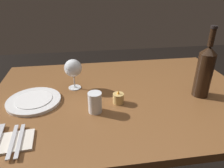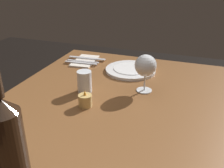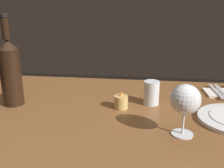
{
  "view_description": "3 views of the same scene",
  "coord_description": "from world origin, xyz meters",
  "px_view_note": "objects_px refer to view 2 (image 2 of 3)",
  "views": [
    {
      "loc": [
        0.19,
        0.9,
        1.27
      ],
      "look_at": [
        0.05,
        0.02,
        0.81
      ],
      "focal_mm": 33.35,
      "sensor_mm": 36.0,
      "label": 1
    },
    {
      "loc": [
        -0.74,
        -0.3,
        1.24
      ],
      "look_at": [
        -0.0,
        -0.04,
        0.87
      ],
      "focal_mm": 41.64,
      "sensor_mm": 36.0,
      "label": 2
    },
    {
      "loc": [
        0.11,
        -0.84,
        1.14
      ],
      "look_at": [
        0.0,
        0.04,
        0.85
      ],
      "focal_mm": 42.68,
      "sensor_mm": 36.0,
      "label": 3
    }
  ],
  "objects_px": {
    "wine_bottle": "(8,145)",
    "dinner_plate": "(131,70)",
    "folded_napkin": "(85,61)",
    "votive_candle": "(85,101)",
    "fork_outer": "(81,63)",
    "water_tumbler": "(85,83)",
    "table_knife": "(87,58)",
    "wine_glass_left": "(146,66)",
    "fork_inner": "(83,61)"
  },
  "relations": [
    {
      "from": "wine_bottle",
      "to": "dinner_plate",
      "type": "xyz_separation_m",
      "value": [
        0.81,
        -0.05,
        -0.13
      ]
    },
    {
      "from": "wine_bottle",
      "to": "folded_napkin",
      "type": "bearing_deg",
      "value": 14.47
    },
    {
      "from": "votive_candle",
      "to": "fork_outer",
      "type": "relative_size",
      "value": 0.37
    },
    {
      "from": "dinner_plate",
      "to": "folded_napkin",
      "type": "bearing_deg",
      "value": 79.85
    },
    {
      "from": "dinner_plate",
      "to": "fork_outer",
      "type": "distance_m",
      "value": 0.28
    },
    {
      "from": "water_tumbler",
      "to": "table_knife",
      "type": "distance_m",
      "value": 0.39
    },
    {
      "from": "table_knife",
      "to": "votive_candle",
      "type": "bearing_deg",
      "value": -156.13
    },
    {
      "from": "wine_bottle",
      "to": "table_knife",
      "type": "distance_m",
      "value": 0.93
    },
    {
      "from": "water_tumbler",
      "to": "folded_napkin",
      "type": "distance_m",
      "value": 0.37
    },
    {
      "from": "votive_candle",
      "to": "folded_napkin",
      "type": "distance_m",
      "value": 0.49
    },
    {
      "from": "wine_bottle",
      "to": "fork_outer",
      "type": "distance_m",
      "value": 0.85
    },
    {
      "from": "dinner_plate",
      "to": "fork_outer",
      "type": "xyz_separation_m",
      "value": [
        -0.0,
        0.28,
        0.0
      ]
    },
    {
      "from": "wine_glass_left",
      "to": "dinner_plate",
      "type": "height_order",
      "value": "wine_glass_left"
    },
    {
      "from": "votive_candle",
      "to": "table_knife",
      "type": "relative_size",
      "value": 0.32
    },
    {
      "from": "votive_candle",
      "to": "dinner_plate",
      "type": "distance_m",
      "value": 0.4
    },
    {
      "from": "fork_outer",
      "to": "folded_napkin",
      "type": "bearing_deg",
      "value": 0.0
    },
    {
      "from": "folded_napkin",
      "to": "fork_inner",
      "type": "bearing_deg",
      "value": 180.0
    },
    {
      "from": "wine_glass_left",
      "to": "wine_bottle",
      "type": "relative_size",
      "value": 0.47
    },
    {
      "from": "fork_inner",
      "to": "fork_outer",
      "type": "relative_size",
      "value": 1.0
    },
    {
      "from": "dinner_plate",
      "to": "votive_candle",
      "type": "bearing_deg",
      "value": 170.53
    },
    {
      "from": "wine_glass_left",
      "to": "wine_bottle",
      "type": "bearing_deg",
      "value": 164.89
    },
    {
      "from": "dinner_plate",
      "to": "fork_outer",
      "type": "bearing_deg",
      "value": 90.15
    },
    {
      "from": "wine_glass_left",
      "to": "fork_inner",
      "type": "xyz_separation_m",
      "value": [
        0.21,
        0.39,
        -0.1
      ]
    },
    {
      "from": "folded_napkin",
      "to": "wine_glass_left",
      "type": "bearing_deg",
      "value": -121.57
    },
    {
      "from": "table_knife",
      "to": "water_tumbler",
      "type": "bearing_deg",
      "value": -156.77
    },
    {
      "from": "votive_candle",
      "to": "table_knife",
      "type": "height_order",
      "value": "votive_candle"
    },
    {
      "from": "water_tumbler",
      "to": "votive_candle",
      "type": "relative_size",
      "value": 1.38
    },
    {
      "from": "dinner_plate",
      "to": "fork_outer",
      "type": "relative_size",
      "value": 1.39
    },
    {
      "from": "votive_candle",
      "to": "folded_napkin",
      "type": "bearing_deg",
      "value": 25.28
    },
    {
      "from": "folded_napkin",
      "to": "votive_candle",
      "type": "bearing_deg",
      "value": -154.72
    },
    {
      "from": "water_tumbler",
      "to": "table_knife",
      "type": "bearing_deg",
      "value": 23.23
    },
    {
      "from": "water_tumbler",
      "to": "votive_candle",
      "type": "distance_m",
      "value": 0.13
    },
    {
      "from": "water_tumbler",
      "to": "fork_inner",
      "type": "xyz_separation_m",
      "value": [
        0.31,
        0.16,
        -0.03
      ]
    },
    {
      "from": "wine_glass_left",
      "to": "dinner_plate",
      "type": "bearing_deg",
      "value": 31.09
    },
    {
      "from": "fork_outer",
      "to": "wine_bottle",
      "type": "bearing_deg",
      "value": -164.68
    },
    {
      "from": "wine_glass_left",
      "to": "folded_napkin",
      "type": "relative_size",
      "value": 0.81
    },
    {
      "from": "water_tumbler",
      "to": "fork_outer",
      "type": "distance_m",
      "value": 0.32
    },
    {
      "from": "water_tumbler",
      "to": "fork_outer",
      "type": "bearing_deg",
      "value": 28.88
    },
    {
      "from": "water_tumbler",
      "to": "table_knife",
      "type": "xyz_separation_m",
      "value": [
        0.36,
        0.16,
        -0.03
      ]
    },
    {
      "from": "wine_glass_left",
      "to": "fork_inner",
      "type": "bearing_deg",
      "value": 61.17
    },
    {
      "from": "fork_inner",
      "to": "dinner_plate",
      "type": "bearing_deg",
      "value": -95.04
    },
    {
      "from": "wine_bottle",
      "to": "votive_candle",
      "type": "bearing_deg",
      "value": 1.75
    },
    {
      "from": "votive_candle",
      "to": "table_knife",
      "type": "bearing_deg",
      "value": 23.87
    },
    {
      "from": "folded_napkin",
      "to": "water_tumbler",
      "type": "bearing_deg",
      "value": -154.91
    },
    {
      "from": "folded_napkin",
      "to": "fork_outer",
      "type": "relative_size",
      "value": 1.1
    },
    {
      "from": "folded_napkin",
      "to": "fork_outer",
      "type": "distance_m",
      "value": 0.05
    },
    {
      "from": "wine_bottle",
      "to": "wine_glass_left",
      "type": "bearing_deg",
      "value": -15.11
    },
    {
      "from": "wine_bottle",
      "to": "dinner_plate",
      "type": "relative_size",
      "value": 1.37
    },
    {
      "from": "water_tumbler",
      "to": "folded_napkin",
      "type": "relative_size",
      "value": 0.47
    },
    {
      "from": "table_knife",
      "to": "fork_outer",
      "type": "bearing_deg",
      "value": 180.0
    }
  ]
}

